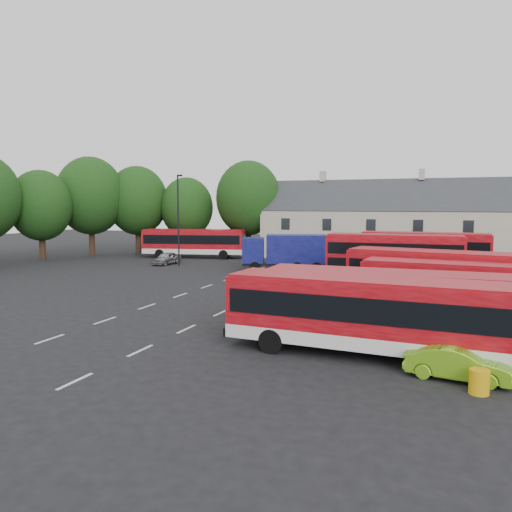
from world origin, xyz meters
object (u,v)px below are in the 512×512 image
object	(u,v)px
lime_car	(458,363)
grit_bin	(479,382)
silver_car	(166,258)
bus_row_a	(366,310)
box_truck	(286,251)
bus_dd_south	(394,258)
lamppost	(178,218)

from	to	relation	value
lime_car	grit_bin	distance (m)	1.37
grit_bin	lime_car	bearing A→B (deg)	118.42
silver_car	bus_row_a	bearing A→B (deg)	-40.59
box_truck	lime_car	distance (m)	29.57
bus_dd_south	box_truck	distance (m)	12.28
lime_car	bus_row_a	bearing A→B (deg)	72.93
grit_bin	bus_dd_south	bearing A→B (deg)	103.76
bus_dd_south	lamppost	world-z (taller)	lamppost
lamppost	grit_bin	bearing A→B (deg)	-44.67
bus_dd_south	silver_car	world-z (taller)	bus_dd_south
bus_dd_south	box_truck	size ratio (longest dim) A/B	1.23
box_truck	lime_car	bearing A→B (deg)	-78.41
bus_row_a	grit_bin	xyz separation A→B (m)	(4.21, -2.75, -1.56)
bus_dd_south	silver_car	xyz separation A→B (m)	(-23.59, 6.52, -1.66)
grit_bin	lamppost	distance (m)	38.05
silver_car	grit_bin	xyz separation A→B (m)	(28.58, -26.90, -0.23)
silver_car	lime_car	size ratio (longest dim) A/B	1.02
lamppost	bus_dd_south	bearing A→B (deg)	-15.77
silver_car	grit_bin	size ratio (longest dim) A/B	4.57
bus_dd_south	grit_bin	xyz separation A→B (m)	(4.99, -20.38, -1.89)
bus_dd_south	grit_bin	distance (m)	21.07
bus_row_a	lime_car	size ratio (longest dim) A/B	3.18
bus_dd_south	lime_car	bearing A→B (deg)	-80.45
bus_row_a	silver_car	distance (m)	34.33
bus_dd_south	silver_car	distance (m)	24.53
silver_car	grit_bin	world-z (taller)	silver_car
silver_car	lamppost	size ratio (longest dim) A/B	0.41
lime_car	lamppost	bearing A→B (deg)	52.49
lime_car	box_truck	bearing A→B (deg)	36.73
bus_row_a	lime_car	xyz separation A→B (m)	(3.56, -1.56, -1.36)
silver_car	grit_bin	bearing A→B (deg)	-39.12
box_truck	grit_bin	world-z (taller)	box_truck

